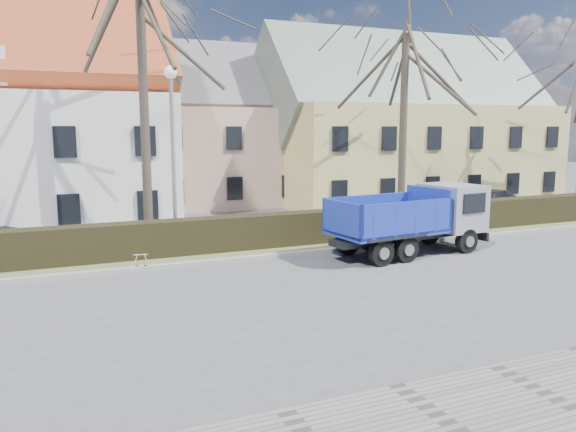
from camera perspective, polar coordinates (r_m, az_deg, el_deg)
name	(u,v)px	position (r m, az deg, el deg)	size (l,w,h in m)	color
ground	(274,297)	(15.81, -1.48, -8.27)	(120.00, 120.00, 0.00)	#4F4F52
curb_far	(225,260)	(19.99, -6.37, -4.46)	(80.00, 0.30, 0.12)	gray
grass_strip	(213,251)	(21.49, -7.61, -3.56)	(80.00, 3.00, 0.10)	#556036
hedge	(214,237)	(21.18, -7.50, -2.08)	(60.00, 0.90, 1.30)	black
building_pink	(214,139)	(35.36, -7.52, 7.80)	(10.80, 8.80, 8.00)	tan
building_yellow	(405,134)	(37.79, 11.76, 8.14)	(18.80, 10.80, 8.50)	tan
tree_1	(143,84)	(22.88, -14.50, 12.81)	(9.20, 9.20, 12.65)	#3A3128
tree_2	(404,110)	(27.40, 11.67, 10.50)	(8.00, 8.00, 11.00)	#3A3128
dump_truck	(405,220)	(21.17, 11.75, -0.42)	(6.49, 2.41, 2.60)	#152996
streetlight	(173,159)	(21.51, -11.58, 5.65)	(0.55, 0.55, 7.01)	#9FA0A2
cart_frame	(135,261)	(19.36, -15.27, -4.45)	(0.65, 0.37, 0.60)	silver
parked_car_b	(497,200)	(33.65, 20.45, 1.51)	(1.80, 4.43, 1.29)	black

